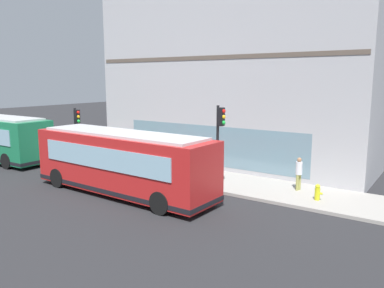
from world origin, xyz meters
TOP-DOWN VIEW (x-y plane):
  - ground at (0.00, 0.00)m, footprint 120.00×120.00m
  - sidewalk_curb at (4.47, 0.00)m, footprint 3.73×40.00m
  - building_corner at (9.36, 0.00)m, footprint 6.11×17.68m
  - city_bus_nearside at (-0.06, 1.03)m, footprint 2.81×10.10m
  - traffic_light_near_corner at (3.05, -2.63)m, footprint 0.32×0.49m
  - traffic_light_down_block at (2.98, 8.05)m, footprint 0.32×0.49m
  - fire_hydrant at (3.91, -7.30)m, footprint 0.35×0.35m
  - pedestrian_near_hydrant at (4.95, -6.04)m, footprint 0.32×0.32m
  - pedestrian_near_building_entrance at (4.14, 5.17)m, footprint 0.32×0.32m
  - pedestrian_walking_along_curb at (5.41, 4.33)m, footprint 0.32×0.32m

SIDE VIEW (x-z plane):
  - ground at x=0.00m, z-range 0.00..0.00m
  - sidewalk_curb at x=4.47m, z-range 0.00..0.15m
  - fire_hydrant at x=3.91m, z-range 0.14..0.88m
  - pedestrian_near_building_entrance at x=4.14m, z-range 0.26..1.85m
  - pedestrian_near_hydrant at x=4.95m, z-range 0.27..1.91m
  - pedestrian_walking_along_curb at x=5.41m, z-range 0.29..2.06m
  - city_bus_nearside at x=-0.06m, z-range 0.02..3.09m
  - traffic_light_down_block at x=2.98m, z-range 0.86..4.44m
  - traffic_light_near_corner at x=3.05m, z-range 0.97..5.13m
  - building_corner at x=9.36m, z-range -0.01..12.39m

